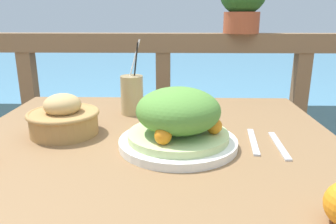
% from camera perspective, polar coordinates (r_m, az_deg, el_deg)
% --- Properties ---
extents(patio_table, '(1.01, 0.89, 0.77)m').
position_cam_1_polar(patio_table, '(0.93, -2.66, -10.63)').
color(patio_table, olive).
rests_on(patio_table, ground_plane).
extents(railing_fence, '(2.80, 0.08, 1.00)m').
position_cam_1_polar(railing_fence, '(1.66, -0.82, 2.86)').
color(railing_fence, brown).
rests_on(railing_fence, ground_plane).
extents(sea_backdrop, '(12.00, 4.00, 0.51)m').
position_cam_1_polar(sea_backdrop, '(4.20, 0.50, 5.15)').
color(sea_backdrop, teal).
rests_on(sea_backdrop, ground_plane).
extents(salad_plate, '(0.30, 0.30, 0.15)m').
position_cam_1_polar(salad_plate, '(0.81, 1.79, -1.68)').
color(salad_plate, white).
rests_on(salad_plate, patio_table).
extents(drink_glass, '(0.07, 0.08, 0.24)m').
position_cam_1_polar(drink_glass, '(1.09, -6.27, 3.02)').
color(drink_glass, tan).
rests_on(drink_glass, patio_table).
extents(bread_basket, '(0.20, 0.20, 0.11)m').
position_cam_1_polar(bread_basket, '(0.95, -17.71, -1.00)').
color(bread_basket, '#AD7F47').
rests_on(bread_basket, patio_table).
extents(fork, '(0.04, 0.18, 0.00)m').
position_cam_1_polar(fork, '(0.89, 14.62, -4.96)').
color(fork, silver).
rests_on(fork, patio_table).
extents(knife, '(0.03, 0.18, 0.00)m').
position_cam_1_polar(knife, '(0.88, 18.78, -5.50)').
color(knife, silver).
rests_on(knife, patio_table).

